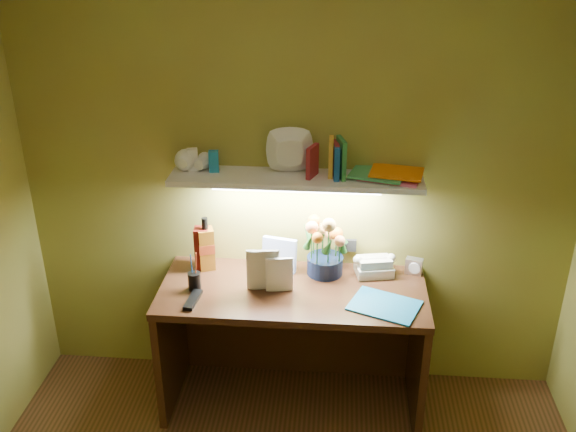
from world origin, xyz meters
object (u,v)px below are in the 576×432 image
object	(u,v)px
desk	(293,347)
flower_bouquet	(325,245)
whisky_bottle	(206,243)
desk_clock	(414,266)
telephone	(374,264)

from	to	relation	value
desk	flower_bouquet	xyz separation A→B (m)	(0.16, 0.18, 0.55)
desk	whisky_bottle	distance (m)	0.74
desk	desk_clock	world-z (taller)	desk_clock
flower_bouquet	whisky_bottle	distance (m)	0.65
flower_bouquet	desk_clock	xyz separation A→B (m)	(0.48, 0.04, -0.13)
desk	flower_bouquet	bearing A→B (deg)	48.33
flower_bouquet	telephone	bearing A→B (deg)	2.48
telephone	whisky_bottle	world-z (taller)	whisky_bottle
telephone	desk_clock	world-z (taller)	telephone
desk_clock	desk	bearing A→B (deg)	-144.43
desk	telephone	distance (m)	0.64
flower_bouquet	desk_clock	size ratio (longest dim) A/B	3.83
flower_bouquet	telephone	xyz separation A→B (m)	(0.27, 0.01, -0.11)
flower_bouquet	whisky_bottle	xyz separation A→B (m)	(-0.65, -0.00, -0.02)
telephone	desk	bearing A→B (deg)	-167.02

